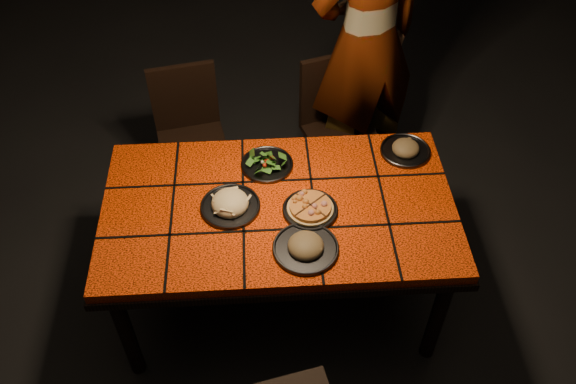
{
  "coord_description": "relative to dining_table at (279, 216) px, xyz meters",
  "views": [
    {
      "loc": [
        -0.07,
        -1.86,
        2.79
      ],
      "look_at": [
        0.04,
        0.01,
        0.82
      ],
      "focal_mm": 38.0,
      "sensor_mm": 36.0,
      "label": 1
    }
  ],
  "objects": [
    {
      "name": "room_shell",
      "position": [
        0.0,
        0.0,
        0.83
      ],
      "size": [
        6.04,
        7.04,
        3.08
      ],
      "color": "black",
      "rests_on": "ground"
    },
    {
      "name": "dining_table",
      "position": [
        0.0,
        0.0,
        0.0
      ],
      "size": [
        1.62,
        0.92,
        0.75
      ],
      "color": "#FF3D08",
      "rests_on": "ground"
    },
    {
      "name": "chair_far_left",
      "position": [
        -0.48,
        0.88,
        -0.19
      ],
      "size": [
        0.45,
        0.45,
        0.84
      ],
      "rotation": [
        0.0,
        0.0,
        0.19
      ],
      "color": "black",
      "rests_on": "ground"
    },
    {
      "name": "plate_salad",
      "position": [
        -0.04,
        0.25,
        0.1
      ],
      "size": [
        0.25,
        0.25,
        0.07
      ],
      "color": "#3A393F",
      "rests_on": "dining_table"
    },
    {
      "name": "diner",
      "position": [
        0.53,
        0.99,
        0.28
      ],
      "size": [
        0.82,
        0.7,
        1.9
      ],
      "primitive_type": "imported",
      "rotation": [
        0.0,
        0.0,
        3.56
      ],
      "color": "brown",
      "rests_on": "ground"
    },
    {
      "name": "chair_far_right",
      "position": [
        0.39,
        0.89,
        -0.17
      ],
      "size": [
        0.49,
        0.49,
        0.87
      ],
      "rotation": [
        0.0,
        0.0,
        0.3
      ],
      "color": "black",
      "rests_on": "ground"
    },
    {
      "name": "plate_mushroom_a",
      "position": [
        0.1,
        -0.27,
        0.1
      ],
      "size": [
        0.28,
        0.28,
        0.09
      ],
      "color": "#3A393F",
      "rests_on": "dining_table"
    },
    {
      "name": "plate_pasta",
      "position": [
        -0.22,
        -0.01,
        0.1
      ],
      "size": [
        0.27,
        0.27,
        0.09
      ],
      "color": "#3A393F",
      "rests_on": "dining_table"
    },
    {
      "name": "plate_pizza",
      "position": [
        0.14,
        -0.05,
        0.1
      ],
      "size": [
        0.29,
        0.29,
        0.04
      ],
      "color": "#3A393F",
      "rests_on": "dining_table"
    },
    {
      "name": "plate_mushroom_b",
      "position": [
        0.64,
        0.31,
        0.1
      ],
      "size": [
        0.25,
        0.25,
        0.08
      ],
      "color": "#3A393F",
      "rests_on": "dining_table"
    }
  ]
}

